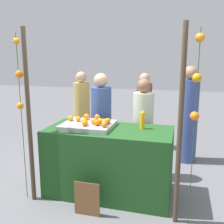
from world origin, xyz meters
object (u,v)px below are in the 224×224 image
Objects in this scene: juice_bottle at (142,121)px; vendor_left at (101,127)px; chalkboard_sign at (87,199)px; vendor_right at (143,133)px; orange_1 at (100,121)px; orange_0 at (85,121)px; stall_counter at (109,161)px.

vendor_left is at bearing 145.62° from juice_bottle.
chalkboard_sign is 0.28× the size of vendor_right.
chalkboard_sign is at bearing -126.75° from juice_bottle.
orange_1 is 1.02m from chalkboard_sign.
chalkboard_sign is 1.36m from vendor_left.
vendor_left is 0.68m from vendor_right.
orange_0 reaches higher than chalkboard_sign.
stall_counter is at bearing -121.21° from vendor_right.
juice_bottle is at bearing 15.50° from stall_counter.
vendor_left is (0.01, 0.71, -0.27)m from orange_0.
orange_1 is at bearing 25.97° from orange_0.
juice_bottle is 0.94m from vendor_left.
stall_counter is 1.08× the size of vendor_right.
vendor_right is at bearing 68.57° from chalkboard_sign.
vendor_left reaches higher than stall_counter.
orange_1 is at bearing -168.62° from juice_bottle.
vendor_right is (0.47, 1.20, 0.52)m from chalkboard_sign.
stall_counter is 0.58m from orange_1.
vendor_right is (0.68, -0.02, -0.03)m from vendor_left.
juice_bottle is at bearing -34.38° from vendor_left.
juice_bottle is at bearing 15.32° from orange_0.
orange_0 is at bearing -134.61° from vendor_right.
orange_0 is 0.21m from orange_1.
orange_1 is at bearing -73.41° from vendor_left.
vendor_left is at bearing 116.36° from stall_counter.
vendor_left is at bearing 99.55° from chalkboard_sign.
orange_0 is (-0.32, -0.08, 0.56)m from stall_counter.
chalkboard_sign is at bearing -99.92° from stall_counter.
vendor_right is (-0.06, 0.49, -0.32)m from juice_bottle.
orange_0 is 0.34× the size of juice_bottle.
orange_1 is 0.32× the size of juice_bottle.
stall_counter is 3.87× the size of chalkboard_sign.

